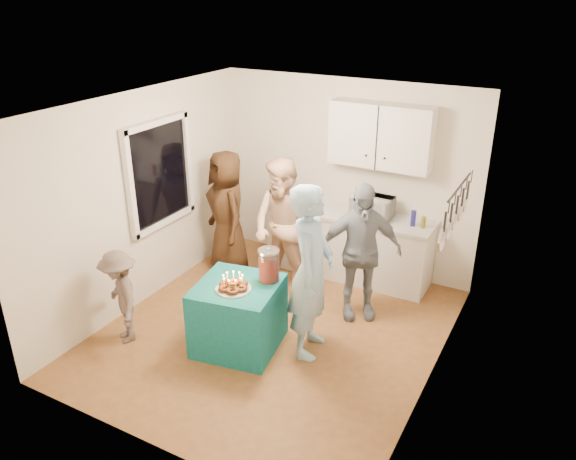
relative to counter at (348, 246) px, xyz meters
The scene contains 19 objects.
floor 1.76m from the counter, 96.71° to the right, with size 4.00×4.00×0.00m, color brown.
ceiling 2.76m from the counter, 96.71° to the right, with size 4.00×4.00×0.00m, color white.
back_wall 0.94m from the counter, 123.69° to the left, with size 3.60×3.60×0.00m, color silver.
left_wall 2.77m from the counter, 139.64° to the right, with size 4.00×4.00×0.00m, color silver.
right_wall 2.49m from the counter, 46.74° to the right, with size 4.00×4.00×0.00m, color silver.
window_night 2.66m from the counter, 144.60° to the right, with size 0.04×1.00×1.20m, color black.
counter is the anchor object (origin of this frame).
countertop 0.46m from the counter, 90.00° to the right, with size 2.24×0.62×0.05m, color beige.
upper_cabinet 1.56m from the counter, 26.57° to the left, with size 1.30×0.30×0.80m, color white.
pot_rack 2.16m from the counter, 33.34° to the right, with size 0.12×1.00×0.60m, color black.
microwave 0.69m from the counter, ahead, with size 0.51×0.35×0.28m, color white.
party_table 2.14m from the counter, 101.04° to the right, with size 0.85×0.85×0.76m, color #10666A.
donut_cake 2.27m from the counter, 100.17° to the right, with size 0.38×0.38×0.18m, color #381C0C, non-canonical shape.
punch_jar 1.92m from the counter, 95.16° to the right, with size 0.22×0.22×0.34m, color red.
man_birthday 1.89m from the counter, 80.20° to the right, with size 0.70×0.46×1.91m, color #9BC4E2.
woman_back_left 1.71m from the counter, 158.41° to the right, with size 0.83×0.54×1.70m, color #593519.
woman_back_center 1.07m from the counter, 126.20° to the right, with size 0.86×0.67×1.77m, color tan.
woman_back_right 1.09m from the counter, 61.07° to the right, with size 0.98×0.41×1.68m, color #0F1E32.
child_near_left 3.06m from the counter, 121.49° to the right, with size 0.71×0.41×1.09m, color #574946.
Camera 1 is at (2.73, -4.70, 3.71)m, focal length 35.00 mm.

